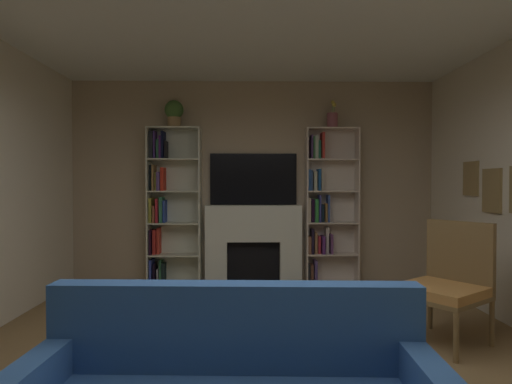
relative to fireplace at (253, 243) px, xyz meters
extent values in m
cube|color=tan|center=(0.00, 0.14, 0.83)|extent=(5.13, 0.06, 2.83)
cube|color=olive|center=(2.49, -1.47, 0.75)|extent=(0.03, 0.34, 0.46)
cube|color=#92A03D|center=(2.48, -1.47, 0.75)|extent=(0.01, 0.28, 0.40)
cube|color=olive|center=(2.49, -1.03, 0.88)|extent=(0.03, 0.31, 0.39)
cube|color=#2C5B3E|center=(2.48, -1.03, 0.88)|extent=(0.01, 0.25, 0.33)
cube|color=white|center=(-0.51, 0.00, -0.28)|extent=(0.30, 0.21, 0.61)
cube|color=white|center=(0.51, 0.00, -0.28)|extent=(0.30, 0.21, 0.61)
cube|color=white|center=(0.00, 0.00, 0.28)|extent=(1.32, 0.21, 0.50)
cube|color=black|center=(0.00, 0.07, -0.28)|extent=(0.73, 0.08, 0.61)
cube|color=brown|center=(0.00, -0.25, -0.57)|extent=(1.42, 0.30, 0.03)
cube|color=black|center=(0.00, 0.08, 0.88)|extent=(1.20, 0.06, 0.71)
cube|color=beige|center=(-1.42, -0.04, 0.50)|extent=(0.02, 0.30, 2.17)
cube|color=beige|center=(-0.73, -0.04, 0.50)|extent=(0.02, 0.30, 2.17)
cube|color=beige|center=(-1.08, 0.10, 0.50)|extent=(0.72, 0.02, 2.17)
cube|color=beige|center=(-1.08, -0.04, -0.57)|extent=(0.68, 0.30, 0.02)
cube|color=#2F3C9B|center=(-1.39, -0.03, -0.39)|extent=(0.03, 0.24, 0.35)
cube|color=black|center=(-1.35, -0.03, -0.41)|extent=(0.02, 0.23, 0.30)
cube|color=#C2B9C1|center=(-1.31, 0.01, -0.45)|extent=(0.02, 0.17, 0.22)
cube|color=#2F663F|center=(-1.27, 0.00, -0.39)|extent=(0.03, 0.18, 0.34)
cube|color=black|center=(-1.23, 0.00, -0.42)|extent=(0.04, 0.18, 0.30)
cube|color=beige|center=(-1.08, -0.04, -0.15)|extent=(0.68, 0.30, 0.02)
cube|color=black|center=(-1.39, -0.03, 0.03)|extent=(0.03, 0.24, 0.33)
cube|color=#B02622|center=(-1.35, -0.01, 0.03)|extent=(0.04, 0.20, 0.33)
cube|color=#B63226|center=(-1.30, 0.01, 0.04)|extent=(0.04, 0.16, 0.36)
cube|color=beige|center=(-1.08, -0.04, 0.28)|extent=(0.68, 0.30, 0.02)
cube|color=olive|center=(-1.39, -0.03, 0.46)|extent=(0.04, 0.25, 0.33)
cube|color=brown|center=(-1.34, -0.03, 0.41)|extent=(0.03, 0.23, 0.23)
cube|color=#A51E2A|center=(-1.30, -0.03, 0.46)|extent=(0.03, 0.25, 0.33)
cube|color=#31714F|center=(-1.25, -0.02, 0.47)|extent=(0.04, 0.23, 0.34)
cube|color=#294199|center=(-1.21, -0.02, 0.44)|extent=(0.03, 0.21, 0.30)
cube|color=beige|center=(-1.08, -0.04, 0.72)|extent=(0.68, 0.30, 0.02)
cube|color=black|center=(-1.39, 0.00, 0.90)|extent=(0.03, 0.19, 0.35)
cube|color=olive|center=(-1.35, -0.03, 0.90)|extent=(0.03, 0.24, 0.35)
cube|color=olive|center=(-1.32, -0.01, 0.85)|extent=(0.02, 0.20, 0.25)
cube|color=#563C78|center=(-1.28, -0.02, 0.85)|extent=(0.04, 0.23, 0.25)
cube|color=red|center=(-1.23, -0.01, 0.88)|extent=(0.04, 0.21, 0.31)
cube|color=beige|center=(-1.08, -0.04, 1.15)|extent=(0.68, 0.30, 0.02)
cube|color=#222326|center=(-1.38, -0.01, 1.35)|extent=(0.04, 0.19, 0.37)
cube|color=#503281|center=(-1.34, 0.00, 1.35)|extent=(0.02, 0.19, 0.37)
cube|color=#2C6444|center=(-1.30, 0.00, 1.29)|extent=(0.03, 0.18, 0.26)
cube|color=#5E2681|center=(-1.26, 0.00, 1.31)|extent=(0.03, 0.19, 0.31)
cube|color=black|center=(-1.22, -0.03, 1.34)|extent=(0.03, 0.25, 0.37)
cube|color=black|center=(-1.19, -0.01, 1.28)|extent=(0.02, 0.20, 0.24)
cube|color=beige|center=(-1.08, -0.04, 1.57)|extent=(0.68, 0.30, 0.02)
cube|color=beige|center=(0.73, -0.02, 0.50)|extent=(0.02, 0.26, 2.17)
cube|color=beige|center=(1.42, -0.02, 0.50)|extent=(0.02, 0.26, 2.17)
cube|color=beige|center=(1.08, 0.10, 0.50)|extent=(0.72, 0.02, 2.17)
cube|color=beige|center=(1.08, -0.02, -0.57)|extent=(0.68, 0.26, 0.02)
cube|color=#242629|center=(0.76, -0.01, -0.42)|extent=(0.03, 0.20, 0.29)
cube|color=brown|center=(0.80, 0.01, -0.43)|extent=(0.04, 0.16, 0.27)
cube|color=#513F7E|center=(0.85, -0.02, -0.40)|extent=(0.04, 0.21, 0.33)
cube|color=beige|center=(1.08, -0.02, -0.15)|extent=(0.68, 0.26, 0.02)
cube|color=#8A5942|center=(0.77, -0.01, -0.02)|extent=(0.04, 0.19, 0.24)
cube|color=black|center=(0.81, -0.01, 0.03)|extent=(0.03, 0.20, 0.34)
cube|color=#946742|center=(0.85, 0.00, 0.00)|extent=(0.03, 0.18, 0.29)
cube|color=#A62532|center=(0.90, 0.00, -0.02)|extent=(0.03, 0.18, 0.24)
cube|color=#4E2566|center=(0.95, -0.01, -0.02)|extent=(0.04, 0.21, 0.24)
cube|color=beige|center=(1.01, 0.02, 0.04)|extent=(0.04, 0.15, 0.36)
cube|color=#5D3566|center=(1.07, -0.01, -0.01)|extent=(0.03, 0.21, 0.27)
cube|color=beige|center=(1.08, -0.02, 0.28)|extent=(0.68, 0.26, 0.02)
cube|color=beige|center=(0.76, 0.00, 0.46)|extent=(0.04, 0.18, 0.33)
cube|color=black|center=(0.82, 0.01, 0.45)|extent=(0.03, 0.17, 0.31)
cube|color=#2B8139|center=(0.86, -0.01, 0.45)|extent=(0.04, 0.20, 0.32)
cube|color=navy|center=(0.91, 0.00, 0.48)|extent=(0.02, 0.19, 0.37)
cube|color=black|center=(0.95, 0.00, 0.41)|extent=(0.03, 0.18, 0.24)
cube|color=brown|center=(1.00, 0.01, 0.42)|extent=(0.03, 0.17, 0.25)
cube|color=#354F99|center=(1.03, 0.00, 0.48)|extent=(0.02, 0.18, 0.37)
cube|color=beige|center=(1.08, -0.02, 0.72)|extent=(0.68, 0.26, 0.02)
cube|color=#2B559A|center=(0.76, -0.01, 0.87)|extent=(0.03, 0.20, 0.29)
cube|color=#355080|center=(0.80, 0.01, 0.87)|extent=(0.02, 0.17, 0.28)
cube|color=beige|center=(0.85, 0.02, 0.86)|extent=(0.04, 0.15, 0.26)
cube|color=navy|center=(0.90, -0.02, 0.87)|extent=(0.03, 0.22, 0.29)
cube|color=beige|center=(0.94, 0.01, 0.88)|extent=(0.02, 0.17, 0.30)
cube|color=beige|center=(1.08, -0.02, 1.15)|extent=(0.68, 0.26, 0.02)
cube|color=black|center=(0.76, 0.00, 1.29)|extent=(0.02, 0.18, 0.26)
cube|color=#53396D|center=(0.79, -0.01, 1.32)|extent=(0.02, 0.21, 0.32)
cube|color=#38733E|center=(0.82, -0.01, 1.31)|extent=(0.02, 0.21, 0.30)
cube|color=beige|center=(0.86, 0.00, 1.32)|extent=(0.04, 0.18, 0.32)
cube|color=#247754|center=(0.90, 0.01, 1.29)|extent=(0.03, 0.17, 0.26)
cube|color=#B22D28|center=(0.95, -0.02, 1.34)|extent=(0.03, 0.21, 0.36)
cube|color=beige|center=(1.08, -0.02, 1.57)|extent=(0.68, 0.26, 0.02)
cylinder|color=#9E7B4E|center=(-1.08, -0.04, 1.65)|extent=(0.18, 0.18, 0.14)
sphere|color=#426B2F|center=(-1.08, -0.04, 1.82)|extent=(0.26, 0.26, 0.26)
cylinder|color=#8F4853|center=(1.08, -0.04, 1.68)|extent=(0.15, 0.15, 0.20)
cylinder|color=#4C7F3F|center=(1.10, -0.07, 1.84)|extent=(0.01, 0.01, 0.11)
sphere|color=#DBC549|center=(1.10, -0.07, 1.89)|extent=(0.06, 0.06, 0.06)
cylinder|color=#4C7F3F|center=(1.10, -0.04, 1.85)|extent=(0.01, 0.01, 0.13)
sphere|color=#DBC549|center=(1.10, -0.04, 1.91)|extent=(0.04, 0.04, 0.04)
cylinder|color=#4C7F3F|center=(1.08, -0.06, 1.86)|extent=(0.01, 0.01, 0.14)
sphere|color=#DBC549|center=(1.08, -0.06, 1.93)|extent=(0.05, 0.05, 0.05)
cylinder|color=#4C7F3F|center=(1.08, -0.05, 1.86)|extent=(0.01, 0.01, 0.15)
sphere|color=#DBC549|center=(1.08, -0.05, 1.93)|extent=(0.05, 0.05, 0.05)
cube|color=#3360A3|center=(-0.15, -3.71, 0.06)|extent=(1.99, 0.24, 0.47)
cylinder|color=brown|center=(2.04, -2.31, -0.36)|extent=(0.04, 0.04, 0.44)
cylinder|color=brown|center=(1.69, -1.84, -0.36)|extent=(0.04, 0.04, 0.44)
cylinder|color=brown|center=(1.56, -2.66, -0.36)|extent=(0.04, 0.04, 0.44)
cylinder|color=brown|center=(1.22, -2.19, -0.36)|extent=(0.04, 0.04, 0.44)
cube|color=#B87E3F|center=(1.63, -2.25, -0.10)|extent=(0.88, 0.88, 0.08)
cube|color=brown|center=(1.63, -2.25, -0.16)|extent=(0.88, 0.88, 0.04)
cube|color=brown|center=(1.86, -2.08, 0.17)|extent=(0.42, 0.54, 0.63)
camera|label=1|loc=(-0.08, -6.09, 0.84)|focal=31.16mm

